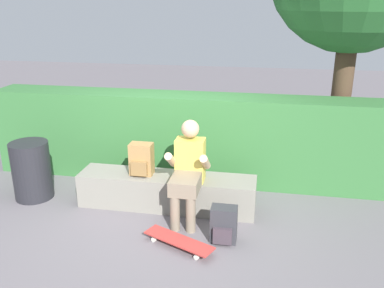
{
  "coord_description": "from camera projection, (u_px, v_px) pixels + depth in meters",
  "views": [
    {
      "loc": [
        1.15,
        -4.22,
        2.46
      ],
      "look_at": [
        0.31,
        0.35,
        0.83
      ],
      "focal_mm": 38.32,
      "sensor_mm": 36.0,
      "label": 1
    }
  ],
  "objects": [
    {
      "name": "ground_plane",
      "position": [
        162.0,
        217.0,
        4.93
      ],
      "size": [
        24.0,
        24.0,
        0.0
      ],
      "primitive_type": "plane",
      "color": "slate"
    },
    {
      "name": "bench_main",
      "position": [
        167.0,
        191.0,
        5.12
      ],
      "size": [
        2.2,
        0.47,
        0.42
      ],
      "color": "gray",
      "rests_on": "ground"
    },
    {
      "name": "person_skater",
      "position": [
        188.0,
        169.0,
        4.73
      ],
      "size": [
        0.49,
        0.62,
        1.17
      ],
      "color": "gold",
      "rests_on": "ground"
    },
    {
      "name": "skateboard_near_person",
      "position": [
        179.0,
        241.0,
        4.31
      ],
      "size": [
        0.81,
        0.52,
        0.09
      ],
      "color": "#BC3833",
      "rests_on": "ground"
    },
    {
      "name": "backpack_on_bench",
      "position": [
        141.0,
        160.0,
        5.03
      ],
      "size": [
        0.28,
        0.23,
        0.4
      ],
      "color": "#A37A47",
      "rests_on": "bench_main"
    },
    {
      "name": "backpack_on_ground",
      "position": [
        224.0,
        225.0,
        4.38
      ],
      "size": [
        0.28,
        0.23,
        0.4
      ],
      "color": "#333338",
      "rests_on": "ground"
    },
    {
      "name": "hedge_row",
      "position": [
        183.0,
        137.0,
        5.85
      ],
      "size": [
        5.51,
        0.57,
        1.24
      ],
      "color": "#356E36",
      "rests_on": "ground"
    },
    {
      "name": "trash_bin",
      "position": [
        32.0,
        170.0,
        5.31
      ],
      "size": [
        0.49,
        0.49,
        0.76
      ],
      "color": "#232328",
      "rests_on": "ground"
    }
  ]
}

